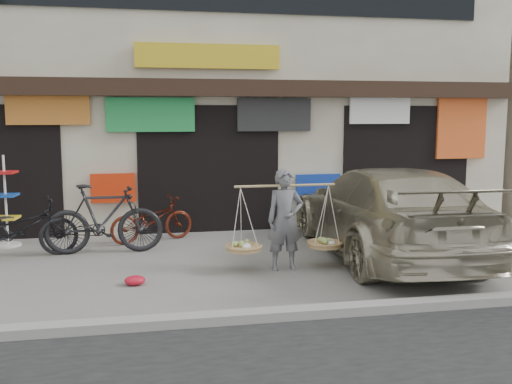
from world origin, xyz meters
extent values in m
plane|color=gray|center=(0.00, 0.00, 0.00)|extent=(70.00, 70.00, 0.00)
cube|color=gray|center=(0.00, -2.00, 0.06)|extent=(70.00, 0.25, 0.12)
cube|color=beige|center=(0.00, 6.50, 3.50)|extent=(14.00, 6.00, 7.00)
cube|color=black|center=(0.00, 3.35, 3.05)|extent=(14.00, 0.35, 0.35)
cube|color=black|center=(0.00, 3.75, 1.35)|extent=(3.00, 0.60, 2.70)
cube|color=black|center=(4.50, 3.75, 1.35)|extent=(3.00, 0.60, 2.70)
cube|color=orange|center=(-3.20, 3.42, 2.60)|extent=(1.60, 0.08, 0.60)
cube|color=green|center=(-1.20, 3.42, 2.50)|extent=(1.80, 0.08, 0.70)
cube|color=#272727|center=(1.40, 3.42, 2.50)|extent=(1.60, 0.08, 0.70)
cube|color=white|center=(3.80, 3.42, 2.60)|extent=(1.40, 0.08, 0.60)
cube|color=orange|center=(5.80, 3.42, 2.20)|extent=(1.20, 0.08, 1.40)
cube|color=red|center=(-2.00, 3.42, 1.00)|extent=(0.90, 0.08, 0.60)
cube|color=#183AB1|center=(2.40, 3.42, 0.90)|extent=(1.00, 0.08, 0.60)
cube|color=yellow|center=(0.00, 3.42, 3.70)|extent=(3.00, 0.08, 0.50)
imported|color=slate|center=(0.86, 0.21, 0.82)|extent=(0.60, 0.39, 1.63)
cylinder|color=tan|center=(0.86, 0.21, 1.37)|extent=(1.65, 0.05, 0.04)
cylinder|color=tan|center=(0.18, 0.20, 0.38)|extent=(0.56, 0.56, 0.07)
ellipsoid|color=#A5BF66|center=(0.18, 0.20, 0.44)|extent=(0.39, 0.39, 0.10)
cylinder|color=tan|center=(1.53, 0.21, 0.38)|extent=(0.56, 0.56, 0.07)
ellipsoid|color=#A5BF66|center=(1.53, 0.21, 0.44)|extent=(0.39, 0.39, 0.10)
imported|color=black|center=(-3.53, 1.76, 0.53)|extent=(2.12, 1.22, 1.05)
imported|color=black|center=(-2.10, 1.89, 0.63)|extent=(2.12, 0.64, 1.27)
imported|color=#551B0E|center=(-1.23, 2.71, 0.45)|extent=(1.80, 1.15, 0.89)
imported|color=#B8B094|center=(2.82, 0.78, 0.80)|extent=(2.40, 5.56, 1.59)
cube|color=black|center=(2.90, 3.39, 0.55)|extent=(1.70, 0.15, 0.45)
cube|color=silver|center=(2.90, 3.46, 0.45)|extent=(0.45, 0.03, 0.12)
cylinder|color=silver|center=(-3.96, 2.83, 0.02)|extent=(0.48, 0.48, 0.04)
cylinder|color=silver|center=(-3.96, 2.83, 0.87)|extent=(0.04, 0.04, 1.75)
cube|color=yellow|center=(-3.96, 2.83, 0.55)|extent=(0.46, 0.46, 0.04)
cube|color=#194CB2|center=(-3.96, 2.83, 0.98)|extent=(0.46, 0.46, 0.04)
cube|color=red|center=(-3.96, 2.83, 1.42)|extent=(0.46, 0.46, 0.04)
ellipsoid|color=red|center=(-1.52, -0.22, 0.07)|extent=(0.31, 0.25, 0.14)
camera|label=1|loc=(-1.31, -8.57, 2.49)|focal=40.00mm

